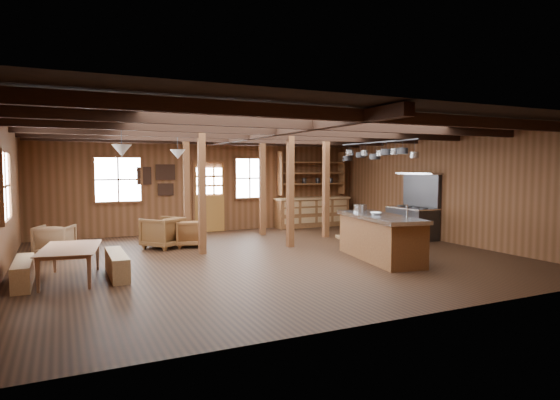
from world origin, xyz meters
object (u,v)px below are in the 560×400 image
dining_table (73,264)px  armchair_b (191,233)px  kitchen_island (380,237)px  armchair_c (55,240)px  commercial_range (413,217)px  armchair_a (163,232)px

dining_table → armchair_b: size_ratio=2.24×
kitchen_island → dining_table: (-5.90, 0.79, -0.19)m
armchair_b → armchair_c: (-3.01, 0.19, 0.01)m
kitchen_island → armchair_b: kitchen_island is taller
dining_table → armchair_b: 3.69m
dining_table → armchair_c: armchair_c is taller
dining_table → armchair_b: bearing=-38.6°
kitchen_island → dining_table: kitchen_island is taller
commercial_range → armchair_b: bearing=167.7°
armchair_a → armchair_c: size_ratio=1.12×
kitchen_island → armchair_a: 5.12m
kitchen_island → commercial_range: commercial_range is taller
kitchen_island → commercial_range: size_ratio=1.45×
armchair_a → armchair_b: (0.67, -0.07, -0.05)m
kitchen_island → armchair_b: 4.58m
kitchen_island → commercial_range: 3.33m
armchair_a → dining_table: bearing=14.3°
armchair_a → armchair_c: 2.35m
commercial_range → armchair_c: size_ratio=2.44×
kitchen_island → dining_table: 5.96m
dining_table → armchair_a: size_ratio=1.96×
commercial_range → dining_table: commercial_range is taller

